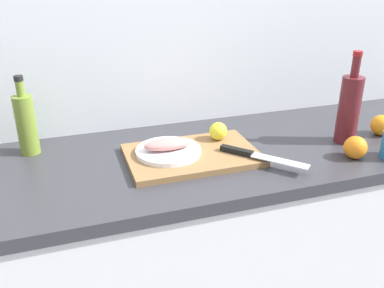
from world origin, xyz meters
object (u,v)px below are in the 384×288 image
cutting_board (192,155)px  wine_bottle (349,108)px  fish_fillet (168,144)px  chef_knife (252,154)px  olive_oil_bottle (26,123)px  white_plate (169,152)px  orange_0 (355,147)px  lemon_0 (218,131)px

cutting_board → wine_bottle: 0.57m
fish_fillet → chef_knife: (0.24, -0.11, -0.02)m
olive_oil_bottle → wine_bottle: wine_bottle is taller
white_plate → chef_knife: bearing=-23.5°
fish_fillet → cutting_board: bearing=-11.1°
chef_knife → orange_0: orange_0 is taller
fish_fillet → wine_bottle: 0.64m
chef_knife → olive_oil_bottle: 0.74m
white_plate → chef_knife: chef_knife is taller
white_plate → olive_oil_bottle: bearing=155.8°
chef_knife → fish_fillet: bearing=-155.4°
chef_knife → orange_0: 0.34m
fish_fillet → orange_0: orange_0 is taller
chef_knife → lemon_0: 0.17m
cutting_board → orange_0: (0.50, -0.16, 0.03)m
cutting_board → lemon_0: (0.12, 0.07, 0.04)m
chef_knife → white_plate: bearing=-155.4°
lemon_0 → cutting_board: bearing=-148.4°
fish_fillet → lemon_0: 0.20m
lemon_0 → wine_bottle: bearing=-14.4°
cutting_board → chef_knife: size_ratio=1.80×
cutting_board → wine_bottle: wine_bottle is taller
chef_knife → orange_0: bearing=35.9°
white_plate → lemon_0: bearing=16.8°
wine_bottle → lemon_0: bearing=165.6°
chef_knife → lemon_0: size_ratio=3.79×
olive_oil_bottle → wine_bottle: size_ratio=0.82×
lemon_0 → olive_oil_bottle: bearing=167.9°
cutting_board → olive_oil_bottle: bearing=157.6°
white_plate → fish_fillet: fish_fillet is taller
fish_fillet → wine_bottle: (0.63, -0.05, 0.07)m
fish_fillet → olive_oil_bottle: size_ratio=0.60×
wine_bottle → cutting_board: bearing=176.0°
white_plate → fish_fillet: size_ratio=1.33×
olive_oil_bottle → wine_bottle: bearing=-13.1°
cutting_board → wine_bottle: bearing=-4.0°
cutting_board → fish_fillet: bearing=168.9°
white_plate → wine_bottle: size_ratio=0.66×
wine_bottle → orange_0: (-0.05, -0.12, -0.09)m
cutting_board → white_plate: white_plate is taller
cutting_board → lemon_0: lemon_0 is taller
lemon_0 → olive_oil_bottle: size_ratio=0.23×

